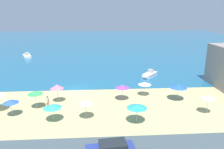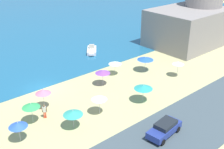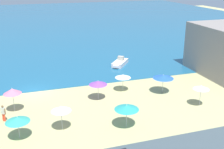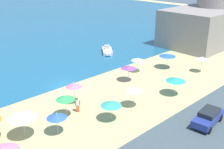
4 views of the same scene
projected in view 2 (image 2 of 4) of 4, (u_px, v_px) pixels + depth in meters
ground_plane at (42, 89)px, 37.74m from camera, size 160.00×160.00×0.00m
beach_umbrella_0 at (43, 91)px, 32.33m from camera, size 1.84×1.84×2.62m
beach_umbrella_1 at (178, 63)px, 40.42m from camera, size 1.73×1.73×2.41m
beach_umbrella_2 at (143, 87)px, 33.88m from camera, size 2.27×2.27×2.29m
beach_umbrella_4 at (103, 72)px, 37.96m from camera, size 2.06×2.06×2.31m
beach_umbrella_5 at (145, 59)px, 42.22m from camera, size 2.45×2.45×2.33m
beach_umbrella_6 at (31, 106)px, 29.65m from camera, size 1.92×1.92×2.46m
beach_umbrella_9 at (99, 98)px, 31.33m from camera, size 1.84×1.84×2.41m
beach_umbrella_11 at (18, 125)px, 27.00m from camera, size 1.83×1.83×2.20m
beach_umbrella_13 at (115, 63)px, 41.08m from camera, size 1.91×1.91×2.16m
beach_umbrella_14 at (73, 113)px, 28.97m from camera, size 2.08×2.08×2.15m
bather_0 at (44, 111)px, 31.06m from camera, size 0.47×0.39×1.68m
parked_car_1 at (165, 128)px, 28.25m from camera, size 4.32×2.17×1.46m
skiff_offshore at (92, 50)px, 50.29m from camera, size 3.60×4.04×1.30m
harbor_fortress at (195, 17)px, 53.48m from camera, size 15.08×10.65×14.46m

